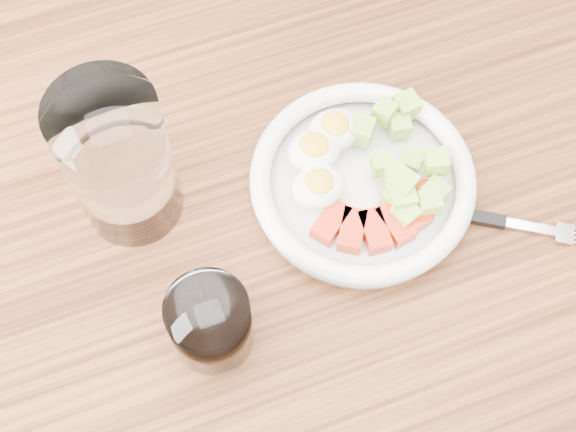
% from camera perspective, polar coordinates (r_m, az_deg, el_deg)
% --- Properties ---
extents(ground, '(4.00, 4.00, 0.00)m').
position_cam_1_polar(ground, '(1.51, 0.50, -13.04)').
color(ground, brown).
rests_on(ground, ground).
extents(dining_table, '(1.50, 0.90, 0.77)m').
position_cam_1_polar(dining_table, '(0.87, 0.85, -3.98)').
color(dining_table, brown).
rests_on(dining_table, ground).
extents(bowl, '(0.22, 0.22, 0.05)m').
position_cam_1_polar(bowl, '(0.78, 5.25, 2.60)').
color(bowl, white).
rests_on(bowl, dining_table).
extents(fork, '(0.17, 0.11, 0.01)m').
position_cam_1_polar(fork, '(0.80, 13.83, -0.20)').
color(fork, black).
rests_on(fork, dining_table).
extents(water_glass, '(0.10, 0.10, 0.17)m').
position_cam_1_polar(water_glass, '(0.73, -11.92, 3.83)').
color(water_glass, white).
rests_on(water_glass, dining_table).
extents(coffee_glass, '(0.07, 0.07, 0.08)m').
position_cam_1_polar(coffee_glass, '(0.70, -5.54, -7.61)').
color(coffee_glass, white).
rests_on(coffee_glass, dining_table).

